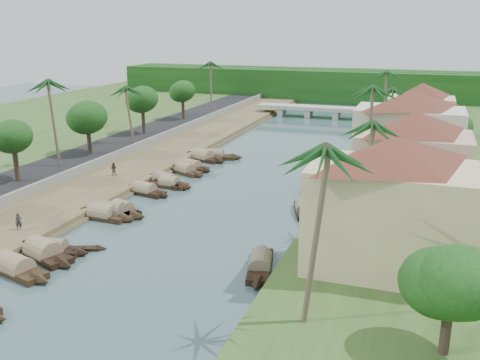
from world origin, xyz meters
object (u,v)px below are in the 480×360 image
(building_near, at_px, (391,203))
(sampan_1, at_px, (43,253))
(bridge, at_px, (323,110))

(building_near, distance_m, sampan_1, 28.95)
(bridge, relative_size, building_near, 1.89)
(bridge, distance_m, building_near, 76.54)
(bridge, height_order, sampan_1, bridge)
(building_near, bearing_deg, bridge, 104.39)
(bridge, xyz_separation_m, sampan_1, (-8.87, -79.12, -1.30))
(bridge, bearing_deg, sampan_1, -96.40)
(bridge, height_order, building_near, building_near)
(sampan_1, bearing_deg, bridge, 104.18)
(building_near, bearing_deg, sampan_1, -169.59)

